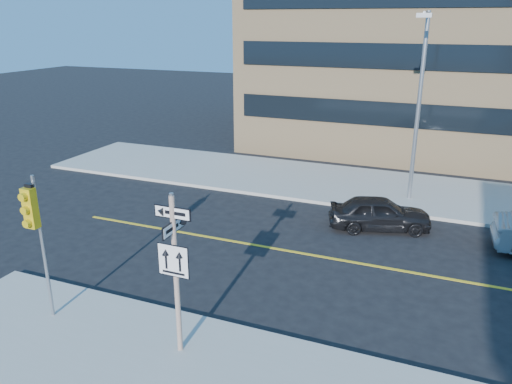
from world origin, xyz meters
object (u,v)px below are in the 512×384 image
at_px(sign_pole, 175,266).
at_px(traffic_signal, 34,219).
at_px(parked_car_a, 380,213).
at_px(streetlight_a, 419,96).

distance_m(sign_pole, traffic_signal, 4.05).
bearing_deg(parked_car_a, streetlight_a, -29.69).
bearing_deg(parked_car_a, traffic_signal, 126.13).
height_order(sign_pole, traffic_signal, sign_pole).
bearing_deg(streetlight_a, parked_car_a, -102.05).
height_order(traffic_signal, streetlight_a, streetlight_a).
bearing_deg(streetlight_a, sign_pole, -106.77).
relative_size(traffic_signal, streetlight_a, 0.50).
distance_m(sign_pole, streetlight_a, 14.05).
distance_m(sign_pole, parked_car_a, 10.42).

